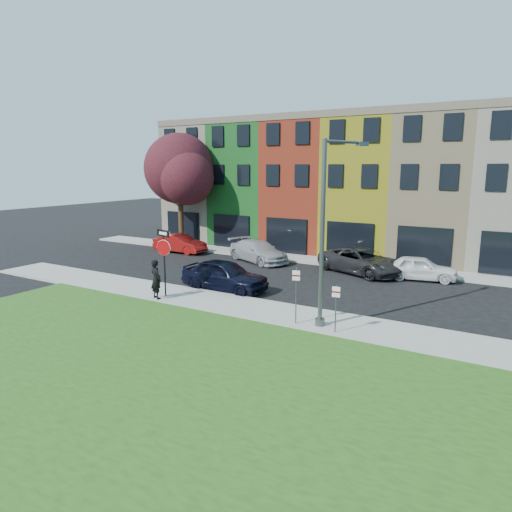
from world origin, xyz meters
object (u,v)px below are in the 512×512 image
Objects in this scene: man at (156,279)px; stop_sign at (164,249)px; sedan_near at (225,275)px; street_lamp at (326,234)px.

stop_sign is at bearing -74.46° from man.
stop_sign reaches higher than man.
street_lamp reaches higher than sedan_near.
stop_sign is 0.69× the size of sedan_near.
sedan_near is 8.07m from street_lamp.
sedan_near is 0.65× the size of street_lamp.
street_lamp reaches higher than man.
man is at bearing -151.65° from street_lamp.
street_lamp is at bearing 15.45° from stop_sign.
sedan_near is at bearing 73.39° from stop_sign.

